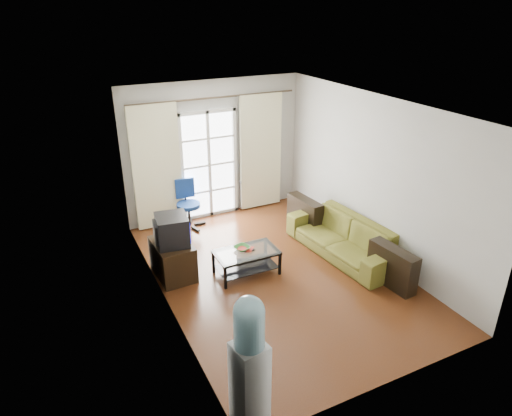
{
  "coord_description": "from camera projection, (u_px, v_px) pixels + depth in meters",
  "views": [
    {
      "loc": [
        -3.06,
        -5.47,
        4.02
      ],
      "look_at": [
        -0.2,
        0.35,
        1.06
      ],
      "focal_mm": 32.0,
      "sensor_mm": 36.0,
      "label": 1
    }
  ],
  "objects": [
    {
      "name": "floor",
      "position": [
        277.0,
        273.0,
        7.36
      ],
      "size": [
        5.2,
        5.2,
        0.0
      ],
      "primitive_type": "plane",
      "color": "#582D14",
      "rests_on": "ground"
    },
    {
      "name": "ceiling",
      "position": [
        280.0,
        106.0,
        6.24
      ],
      "size": [
        5.2,
        5.2,
        0.0
      ],
      "primitive_type": "plane",
      "rotation": [
        3.14,
        0.0,
        0.0
      ],
      "color": "white",
      "rests_on": "wall_back"
    },
    {
      "name": "wall_back",
      "position": [
        215.0,
        150.0,
        8.92
      ],
      "size": [
        3.6,
        0.02,
        2.7
      ],
      "primitive_type": "cube",
      "color": "#B5B5AC",
      "rests_on": "floor"
    },
    {
      "name": "wall_front",
      "position": [
        400.0,
        286.0,
        4.68
      ],
      "size": [
        3.6,
        0.02,
        2.7
      ],
      "primitive_type": "cube",
      "color": "#B5B5AC",
      "rests_on": "floor"
    },
    {
      "name": "wall_left",
      "position": [
        160.0,
        220.0,
        6.08
      ],
      "size": [
        0.02,
        5.2,
        2.7
      ],
      "primitive_type": "cube",
      "color": "#B5B5AC",
      "rests_on": "floor"
    },
    {
      "name": "wall_right",
      "position": [
        374.0,
        178.0,
        7.52
      ],
      "size": [
        0.02,
        5.2,
        2.7
      ],
      "primitive_type": "cube",
      "color": "#B5B5AC",
      "rests_on": "floor"
    },
    {
      "name": "french_door",
      "position": [
        209.0,
        165.0,
        8.93
      ],
      "size": [
        1.16,
        0.06,
        2.15
      ],
      "color": "white",
      "rests_on": "wall_back"
    },
    {
      "name": "curtain_rod",
      "position": [
        215.0,
        98.0,
        8.41
      ],
      "size": [
        3.3,
        0.04,
        0.04
      ],
      "primitive_type": "cylinder",
      "rotation": [
        0.0,
        1.57,
        0.0
      ],
      "color": "#4C3F2D",
      "rests_on": "wall_back"
    },
    {
      "name": "curtain_left",
      "position": [
        157.0,
        168.0,
        8.41
      ],
      "size": [
        0.9,
        0.07,
        2.35
      ],
      "primitive_type": "cube",
      "color": "#EAEABC",
      "rests_on": "curtain_rod"
    },
    {
      "name": "curtain_right",
      "position": [
        261.0,
        152.0,
        9.27
      ],
      "size": [
        0.9,
        0.07,
        2.35
      ],
      "primitive_type": "cube",
      "color": "#EAEABC",
      "rests_on": "curtain_rod"
    },
    {
      "name": "radiator",
      "position": [
        254.0,
        193.0,
        9.59
      ],
      "size": [
        0.64,
        0.12,
        0.64
      ],
      "primitive_type": "cube",
      "color": "gray",
      "rests_on": "floor"
    },
    {
      "name": "sofa",
      "position": [
        344.0,
        237.0,
        7.81
      ],
      "size": [
        2.35,
        1.27,
        0.64
      ],
      "primitive_type": "imported",
      "rotation": [
        0.0,
        0.0,
        -1.48
      ],
      "color": "brown",
      "rests_on": "floor"
    },
    {
      "name": "coffee_table",
      "position": [
        246.0,
        259.0,
        7.26
      ],
      "size": [
        1.0,
        0.58,
        0.4
      ],
      "rotation": [
        0.0,
        0.0,
        -0.01
      ],
      "color": "silver",
      "rests_on": "floor"
    },
    {
      "name": "bowl",
      "position": [
        242.0,
        248.0,
        7.23
      ],
      "size": [
        0.37,
        0.37,
        0.06
      ],
      "primitive_type": "imported",
      "rotation": [
        0.0,
        0.0,
        0.26
      ],
      "color": "#348F4C",
      "rests_on": "coffee_table"
    },
    {
      "name": "book",
      "position": [
        244.0,
        251.0,
        7.18
      ],
      "size": [
        0.41,
        0.41,
        0.02
      ],
      "primitive_type": "imported",
      "rotation": [
        0.0,
        0.0,
        0.78
      ],
      "color": "maroon",
      "rests_on": "coffee_table"
    },
    {
      "name": "remote",
      "position": [
        249.0,
        250.0,
        7.21
      ],
      "size": [
        0.18,
        0.06,
        0.02
      ],
      "primitive_type": "cube",
      "rotation": [
        0.0,
        0.0,
        -0.06
      ],
      "color": "black",
      "rests_on": "coffee_table"
    },
    {
      "name": "tv_stand",
      "position": [
        173.0,
        259.0,
        7.2
      ],
      "size": [
        0.57,
        0.82,
        0.59
      ],
      "primitive_type": "cube",
      "rotation": [
        0.0,
        0.0,
        0.05
      ],
      "color": "black",
      "rests_on": "floor"
    },
    {
      "name": "crt_tv",
      "position": [
        171.0,
        230.0,
        6.96
      ],
      "size": [
        0.57,
        0.57,
        0.47
      ],
      "rotation": [
        0.0,
        0.0,
        -0.14
      ],
      "color": "black",
      "rests_on": "tv_stand"
    },
    {
      "name": "task_chair",
      "position": [
        189.0,
        213.0,
        8.79
      ],
      "size": [
        0.67,
        0.67,
        0.93
      ],
      "rotation": [
        0.0,
        0.0,
        -0.06
      ],
      "color": "black",
      "rests_on": "floor"
    },
    {
      "name": "water_cooler",
      "position": [
        249.0,
        360.0,
        4.47
      ],
      "size": [
        0.36,
        0.36,
        1.54
      ],
      "rotation": [
        0.0,
        0.0,
        0.15
      ],
      "color": "silver",
      "rests_on": "floor"
    }
  ]
}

